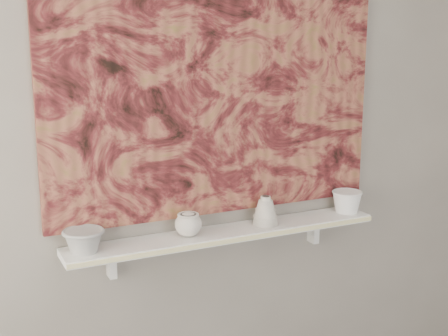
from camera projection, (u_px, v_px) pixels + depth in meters
wall_back at (217, 130)px, 2.66m from camera, size 3.60×0.00×3.60m
shelf at (226, 234)px, 2.67m from camera, size 1.40×0.18×0.03m
shelf_stripe at (236, 240)px, 2.59m from camera, size 1.40×0.01×0.02m
bracket_left at (111, 263)px, 2.54m from camera, size 0.03×0.06×0.12m
bracket_right at (313, 230)px, 2.95m from camera, size 0.03×0.06×0.12m
painting at (218, 86)px, 2.61m from camera, size 1.50×0.02×1.10m
house_motif at (308, 150)px, 2.85m from camera, size 0.09×0.00×0.08m
bowl_grey at (84, 240)px, 2.40m from camera, size 0.20×0.20×0.09m
cup_cream at (188, 224)px, 2.59m from camera, size 0.13×0.13×0.10m
bell_vessel at (265, 210)px, 2.74m from camera, size 0.13×0.13×0.13m
bowl_white at (347, 201)px, 2.92m from camera, size 0.16×0.16×0.10m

